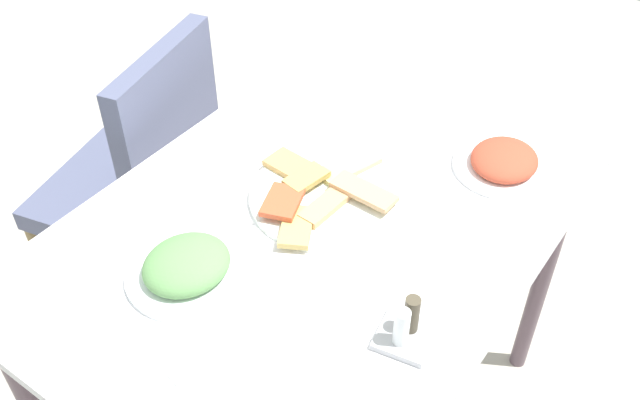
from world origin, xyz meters
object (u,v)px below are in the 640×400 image
(dining_chair, at_px, (144,173))
(fork, at_px, (235,381))
(paper_napkin, at_px, (226,377))
(condiment_caddy, at_px, (406,329))
(salad_plate_rice, at_px, (187,267))
(dining_table, at_px, (315,251))
(spoon, at_px, (217,370))
(pide_platter, at_px, (324,194))
(salad_plate_greens, at_px, (504,162))

(dining_chair, distance_m, fork, 0.95)
(dining_chair, distance_m, paper_napkin, 0.93)
(condiment_caddy, bearing_deg, salad_plate_rice, 104.76)
(dining_table, xyz_separation_m, spoon, (-0.38, -0.08, 0.09))
(pide_platter, relative_size, salad_plate_greens, 1.63)
(salad_plate_greens, xyz_separation_m, spoon, (-0.74, 0.15, -0.01))
(salad_plate_greens, bearing_deg, dining_chair, 105.98)
(dining_chair, height_order, paper_napkin, dining_chair)
(salad_plate_greens, height_order, fork, salad_plate_greens)
(paper_napkin, bearing_deg, pide_platter, 15.32)
(spoon, bearing_deg, dining_table, -15.39)
(pide_platter, relative_size, salad_plate_rice, 1.53)
(salad_plate_greens, relative_size, condiment_caddy, 2.04)
(dining_chair, relative_size, salad_plate_rice, 3.90)
(paper_napkin, height_order, fork, fork)
(pide_platter, bearing_deg, salad_plate_greens, -40.45)
(salad_plate_rice, height_order, paper_napkin, salad_plate_rice)
(dining_chair, xyz_separation_m, salad_plate_greens, (0.25, -0.88, 0.29))
(pide_platter, height_order, spoon, pide_platter)
(dining_table, height_order, fork, fork)
(salad_plate_greens, bearing_deg, spoon, 168.37)
(salad_plate_rice, bearing_deg, dining_table, -22.31)
(salad_plate_greens, distance_m, salad_plate_rice, 0.70)
(condiment_caddy, bearing_deg, pide_platter, 55.97)
(dining_table, bearing_deg, salad_plate_greens, -32.56)
(dining_chair, bearing_deg, dining_table, -99.62)
(dining_table, height_order, pide_platter, pide_platter)
(salad_plate_rice, distance_m, spoon, 0.22)
(pide_platter, xyz_separation_m, condiment_caddy, (-0.21, -0.31, 0.02))
(pide_platter, relative_size, condiment_caddy, 3.31)
(dining_table, relative_size, paper_napkin, 8.34)
(dining_table, distance_m, condiment_caddy, 0.34)
(pide_platter, relative_size, fork, 1.94)
(fork, bearing_deg, pide_platter, -4.36)
(salad_plate_greens, bearing_deg, salad_plate_rice, 151.39)
(spoon, bearing_deg, dining_chair, 28.98)
(salad_plate_greens, xyz_separation_m, salad_plate_rice, (-0.61, 0.33, 0.00))
(fork, relative_size, spoon, 1.02)
(salad_plate_greens, bearing_deg, fork, 171.07)
(paper_napkin, relative_size, condiment_caddy, 1.30)
(dining_chair, height_order, salad_plate_greens, dining_chair)
(salad_plate_greens, bearing_deg, dining_table, 147.44)
(pide_platter, xyz_separation_m, spoon, (-0.44, -0.10, -0.01))
(dining_table, distance_m, pide_platter, 0.12)
(salad_plate_rice, relative_size, condiment_caddy, 2.16)
(fork, bearing_deg, condiment_caddy, -59.07)
(dining_table, bearing_deg, paper_napkin, -165.43)
(salad_plate_rice, height_order, condiment_caddy, condiment_caddy)
(paper_napkin, xyz_separation_m, fork, (0.00, -0.02, 0.00))
(salad_plate_greens, relative_size, spoon, 1.22)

